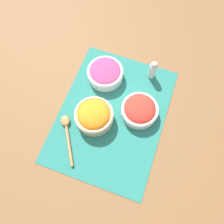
% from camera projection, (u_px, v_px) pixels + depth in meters
% --- Properties ---
extents(ground_plane, '(3.00, 3.00, 0.00)m').
position_uv_depth(ground_plane, '(112.00, 115.00, 0.92)').
color(ground_plane, brown).
extents(placemat, '(0.58, 0.43, 0.00)m').
position_uv_depth(placemat, '(112.00, 115.00, 0.92)').
color(placemat, '#236B60').
rests_on(placemat, ground_plane).
extents(carrot_bowl, '(0.16, 0.16, 0.08)m').
position_uv_depth(carrot_bowl, '(94.00, 116.00, 0.87)').
color(carrot_bowl, '#C6B28E').
rests_on(carrot_bowl, placemat).
extents(onion_bowl, '(0.16, 0.16, 0.06)m').
position_uv_depth(onion_bowl, '(105.00, 73.00, 0.95)').
color(onion_bowl, silver).
rests_on(onion_bowl, placemat).
extents(tomato_bowl, '(0.15, 0.15, 0.07)m').
position_uv_depth(tomato_bowl, '(140.00, 110.00, 0.89)').
color(tomato_bowl, white).
rests_on(tomato_bowl, placemat).
extents(wooden_spoon, '(0.19, 0.13, 0.02)m').
position_uv_depth(wooden_spoon, '(67.00, 130.00, 0.89)').
color(wooden_spoon, '#9E7042').
rests_on(wooden_spoon, placemat).
extents(pepper_shaker, '(0.03, 0.03, 0.10)m').
position_uv_depth(pepper_shaker, '(153.00, 70.00, 0.94)').
color(pepper_shaker, silver).
rests_on(pepper_shaker, placemat).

